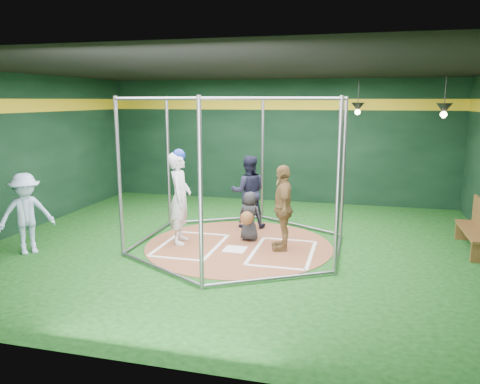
% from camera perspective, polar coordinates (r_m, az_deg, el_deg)
% --- Properties ---
extents(room_shell, '(10.10, 9.10, 3.53)m').
position_cam_1_polar(room_shell, '(9.24, -0.14, 3.87)').
color(room_shell, '#0C370C').
rests_on(room_shell, ground).
extents(clay_disc, '(3.80, 3.80, 0.01)m').
position_cam_1_polar(clay_disc, '(9.62, -0.15, -6.52)').
color(clay_disc, brown).
rests_on(clay_disc, ground).
extents(home_plate, '(0.43, 0.43, 0.01)m').
position_cam_1_polar(home_plate, '(9.34, -0.62, -6.99)').
color(home_plate, white).
rests_on(home_plate, clay_disc).
extents(batter_box_left, '(1.17, 1.77, 0.01)m').
position_cam_1_polar(batter_box_left, '(9.66, -6.02, -6.43)').
color(batter_box_left, white).
rests_on(batter_box_left, clay_disc).
extents(batter_box_right, '(1.17, 1.77, 0.01)m').
position_cam_1_polar(batter_box_right, '(9.19, 5.24, -7.34)').
color(batter_box_right, white).
rests_on(batter_box_right, clay_disc).
extents(batting_cage, '(4.05, 4.67, 3.00)m').
position_cam_1_polar(batting_cage, '(9.27, -0.15, 2.31)').
color(batting_cage, gray).
rests_on(batting_cage, ground).
extents(pendant_lamp_near, '(0.34, 0.34, 0.90)m').
position_cam_1_polar(pendant_lamp_near, '(12.47, 14.16, 9.98)').
color(pendant_lamp_near, black).
rests_on(pendant_lamp_near, room_shell).
extents(pendant_lamp_far, '(0.34, 0.34, 0.90)m').
position_cam_1_polar(pendant_lamp_far, '(11.00, 23.62, 9.28)').
color(pendant_lamp_far, black).
rests_on(pendant_lamp_far, room_shell).
extents(batter_figure, '(0.57, 0.76, 1.95)m').
position_cam_1_polar(batter_figure, '(9.63, -7.34, -0.60)').
color(batter_figure, silver).
rests_on(batter_figure, clay_disc).
extents(visitor_leopard, '(0.61, 1.05, 1.69)m').
position_cam_1_polar(visitor_leopard, '(9.19, 5.24, -1.90)').
color(visitor_leopard, '#A07B44').
rests_on(visitor_leopard, clay_disc).
extents(catcher_figure, '(0.54, 0.58, 1.04)m').
position_cam_1_polar(catcher_figure, '(9.79, 1.15, -2.97)').
color(catcher_figure, black).
rests_on(catcher_figure, clay_disc).
extents(umpire, '(0.95, 0.83, 1.68)m').
position_cam_1_polar(umpire, '(10.75, 1.03, 0.03)').
color(umpire, black).
rests_on(umpire, clay_disc).
extents(bystander_blue, '(1.11, 1.15, 1.57)m').
position_cam_1_polar(bystander_blue, '(9.86, -24.62, -2.42)').
color(bystander_blue, '#A7BEDD').
rests_on(bystander_blue, ground).
extents(dugout_bench, '(0.39, 1.68, 0.98)m').
position_cam_1_polar(dugout_bench, '(10.29, 27.05, -3.74)').
color(dugout_bench, brown).
rests_on(dugout_bench, ground).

